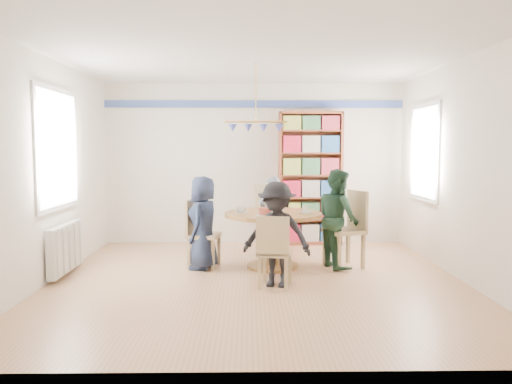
{
  "coord_description": "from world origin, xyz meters",
  "views": [
    {
      "loc": [
        -0.1,
        -5.97,
        1.61
      ],
      "look_at": [
        0.0,
        0.4,
        1.05
      ],
      "focal_mm": 35.0,
      "sensor_mm": 36.0,
      "label": 1
    }
  ],
  "objects_px": {
    "person_far": "(273,215)",
    "person_near": "(277,235)",
    "chair_near": "(274,248)",
    "bookshelf": "(310,180)",
    "chair_left": "(198,230)",
    "dining_table": "(273,227)",
    "chair_far": "(271,215)",
    "person_right": "(338,218)",
    "person_left": "(203,223)",
    "chair_right": "(350,225)",
    "radiator": "(66,248)"
  },
  "relations": [
    {
      "from": "person_right",
      "to": "person_left",
      "type": "bearing_deg",
      "value": 76.66
    },
    {
      "from": "person_far",
      "to": "dining_table",
      "type": "bearing_deg",
      "value": 83.83
    },
    {
      "from": "person_near",
      "to": "chair_left",
      "type": "bearing_deg",
      "value": 151.14
    },
    {
      "from": "radiator",
      "to": "person_right",
      "type": "bearing_deg",
      "value": 6.08
    },
    {
      "from": "chair_left",
      "to": "person_far",
      "type": "relative_size",
      "value": 0.77
    },
    {
      "from": "chair_left",
      "to": "bookshelf",
      "type": "xyz_separation_m",
      "value": [
        1.71,
        1.62,
        0.58
      ]
    },
    {
      "from": "chair_near",
      "to": "person_far",
      "type": "relative_size",
      "value": 0.72
    },
    {
      "from": "radiator",
      "to": "chair_left",
      "type": "xyz_separation_m",
      "value": [
        1.64,
        0.42,
        0.16
      ]
    },
    {
      "from": "radiator",
      "to": "chair_near",
      "type": "bearing_deg",
      "value": -14.04
    },
    {
      "from": "person_left",
      "to": "bookshelf",
      "type": "height_order",
      "value": "bookshelf"
    },
    {
      "from": "dining_table",
      "to": "chair_near",
      "type": "xyz_separation_m",
      "value": [
        -0.04,
        -1.02,
        -0.09
      ]
    },
    {
      "from": "radiator",
      "to": "bookshelf",
      "type": "xyz_separation_m",
      "value": [
        3.35,
        2.04,
        0.74
      ]
    },
    {
      "from": "person_left",
      "to": "bookshelf",
      "type": "xyz_separation_m",
      "value": [
        1.64,
        1.72,
        0.47
      ]
    },
    {
      "from": "chair_right",
      "to": "bookshelf",
      "type": "height_order",
      "value": "bookshelf"
    },
    {
      "from": "person_far",
      "to": "bookshelf",
      "type": "bearing_deg",
      "value": -134.33
    },
    {
      "from": "chair_left",
      "to": "person_left",
      "type": "height_order",
      "value": "person_left"
    },
    {
      "from": "chair_far",
      "to": "chair_near",
      "type": "bearing_deg",
      "value": -91.69
    },
    {
      "from": "person_right",
      "to": "chair_near",
      "type": "bearing_deg",
      "value": 123.45
    },
    {
      "from": "chair_near",
      "to": "chair_far",
      "type": "bearing_deg",
      "value": 88.31
    },
    {
      "from": "person_far",
      "to": "person_near",
      "type": "distance_m",
      "value": 1.82
    },
    {
      "from": "chair_near",
      "to": "bookshelf",
      "type": "height_order",
      "value": "bookshelf"
    },
    {
      "from": "dining_table",
      "to": "chair_far",
      "type": "xyz_separation_m",
      "value": [
        0.02,
        1.0,
        0.02
      ]
    },
    {
      "from": "chair_far",
      "to": "person_right",
      "type": "relative_size",
      "value": 0.79
    },
    {
      "from": "radiator",
      "to": "chair_left",
      "type": "height_order",
      "value": "chair_left"
    },
    {
      "from": "chair_left",
      "to": "chair_near",
      "type": "distance_m",
      "value": 1.45
    },
    {
      "from": "dining_table",
      "to": "person_left",
      "type": "xyz_separation_m",
      "value": [
        -0.93,
        -0.04,
        0.06
      ]
    },
    {
      "from": "dining_table",
      "to": "person_right",
      "type": "relative_size",
      "value": 0.97
    },
    {
      "from": "radiator",
      "to": "chair_right",
      "type": "relative_size",
      "value": 0.96
    },
    {
      "from": "chair_right",
      "to": "person_right",
      "type": "xyz_separation_m",
      "value": [
        -0.17,
        -0.04,
        0.1
      ]
    },
    {
      "from": "chair_right",
      "to": "chair_left",
      "type": "bearing_deg",
      "value": 179.98
    },
    {
      "from": "person_near",
      "to": "chair_far",
      "type": "bearing_deg",
      "value": 104.66
    },
    {
      "from": "chair_near",
      "to": "person_near",
      "type": "height_order",
      "value": "person_near"
    },
    {
      "from": "chair_near",
      "to": "person_left",
      "type": "relative_size",
      "value": 0.69
    },
    {
      "from": "radiator",
      "to": "chair_far",
      "type": "distance_m",
      "value": 3.01
    },
    {
      "from": "chair_left",
      "to": "bookshelf",
      "type": "bearing_deg",
      "value": 43.48
    },
    {
      "from": "person_left",
      "to": "chair_right",
      "type": "bearing_deg",
      "value": 104.87
    },
    {
      "from": "chair_near",
      "to": "person_left",
      "type": "bearing_deg",
      "value": 132.46
    },
    {
      "from": "chair_left",
      "to": "person_near",
      "type": "xyz_separation_m",
      "value": [
        1.01,
        -0.98,
        0.11
      ]
    },
    {
      "from": "chair_left",
      "to": "person_far",
      "type": "bearing_deg",
      "value": 38.95
    },
    {
      "from": "radiator",
      "to": "person_near",
      "type": "bearing_deg",
      "value": -11.94
    },
    {
      "from": "chair_left",
      "to": "chair_right",
      "type": "bearing_deg",
      "value": -0.02
    },
    {
      "from": "chair_near",
      "to": "person_far",
      "type": "bearing_deg",
      "value": 87.75
    },
    {
      "from": "chair_far",
      "to": "person_right",
      "type": "height_order",
      "value": "person_right"
    },
    {
      "from": "chair_left",
      "to": "chair_far",
      "type": "relative_size",
      "value": 0.87
    },
    {
      "from": "chair_left",
      "to": "person_left",
      "type": "relative_size",
      "value": 0.74
    },
    {
      "from": "person_left",
      "to": "person_near",
      "type": "xyz_separation_m",
      "value": [
        0.93,
        -0.89,
        -0.01
      ]
    },
    {
      "from": "dining_table",
      "to": "person_near",
      "type": "height_order",
      "value": "person_near"
    },
    {
      "from": "bookshelf",
      "to": "dining_table",
      "type": "bearing_deg",
      "value": -112.76
    },
    {
      "from": "person_near",
      "to": "bookshelf",
      "type": "height_order",
      "value": "bookshelf"
    },
    {
      "from": "chair_far",
      "to": "bookshelf",
      "type": "bearing_deg",
      "value": 44.83
    }
  ]
}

